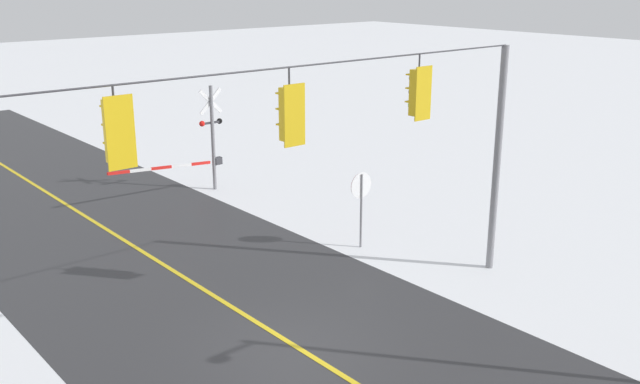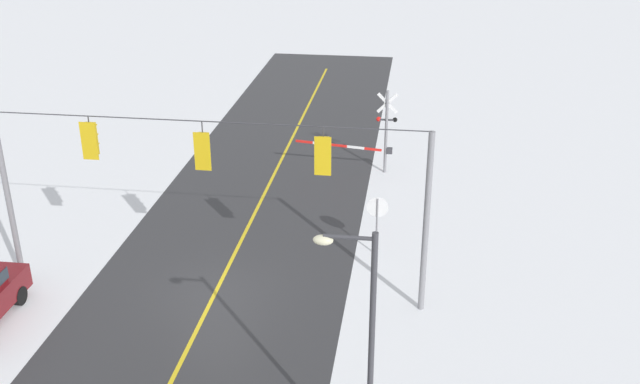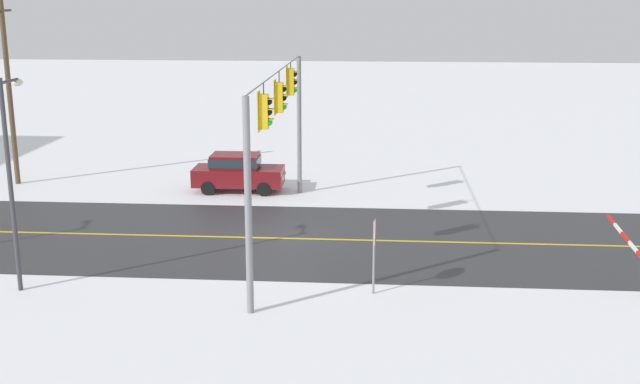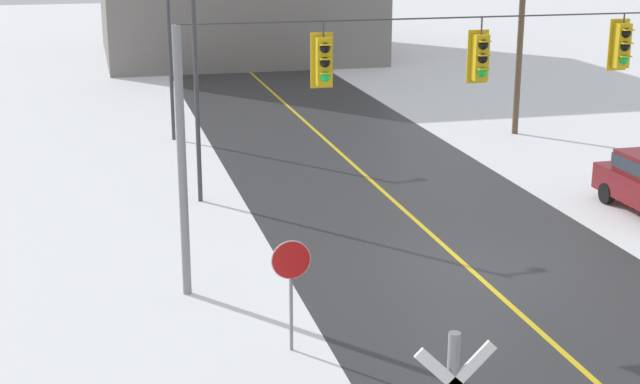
% 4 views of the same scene
% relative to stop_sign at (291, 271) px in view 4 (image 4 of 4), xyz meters
% --- Properties ---
extents(ground_plane, '(160.00, 160.00, 0.00)m').
position_rel_stop_sign_xyz_m(ground_plane, '(5.28, 3.51, -1.71)').
color(ground_plane, white).
extents(road_asphalt, '(9.00, 80.00, 0.01)m').
position_rel_stop_sign_xyz_m(road_asphalt, '(5.28, 9.51, -1.71)').
color(road_asphalt, '#303033').
rests_on(road_asphalt, ground).
extents(lane_centre_line, '(0.14, 72.00, 0.01)m').
position_rel_stop_sign_xyz_m(lane_centre_line, '(5.28, 9.51, -1.70)').
color(lane_centre_line, gold).
rests_on(lane_centre_line, ground).
extents(signal_span, '(14.20, 0.47, 6.22)m').
position_rel_stop_sign_xyz_m(signal_span, '(5.29, 3.50, 2.55)').
color(signal_span, gray).
rests_on(signal_span, ground).
extents(stop_sign, '(0.80, 0.09, 2.35)m').
position_rel_stop_sign_xyz_m(stop_sign, '(0.00, 0.00, 0.00)').
color(stop_sign, gray).
rests_on(stop_sign, ground).
extents(streetlamp_near, '(1.39, 0.28, 6.50)m').
position_rel_stop_sign_xyz_m(streetlamp_near, '(-0.31, 10.86, 2.20)').
color(streetlamp_near, '#38383D').
rests_on(streetlamp_near, ground).
extents(streetlamp_far, '(1.39, 0.28, 6.50)m').
position_rel_stop_sign_xyz_m(streetlamp_far, '(-0.31, 19.48, 2.20)').
color(streetlamp_far, '#38383D').
rests_on(streetlamp_far, ground).
extents(utility_pole, '(1.80, 0.24, 8.72)m').
position_rel_stop_sign_xyz_m(utility_pole, '(13.03, 17.22, 2.78)').
color(utility_pole, brown).
rests_on(utility_pole, ground).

